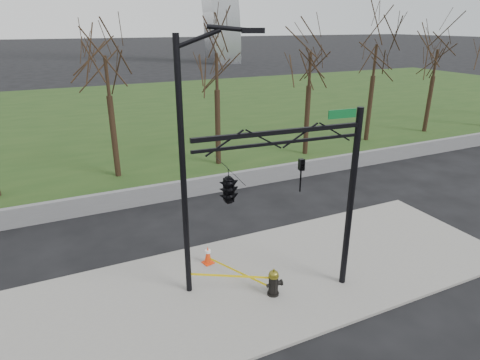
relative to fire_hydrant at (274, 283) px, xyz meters
name	(u,v)px	position (x,y,z in m)	size (l,w,h in m)	color
ground	(266,280)	(0.23, 0.90, -0.53)	(500.00, 500.00, 0.00)	black
sidewalk	(266,279)	(0.23, 0.90, -0.48)	(18.00, 6.00, 0.10)	gray
grass_strip	(118,114)	(0.23, 30.90, -0.50)	(120.00, 40.00, 0.06)	#1E3814
guardrail	(191,188)	(0.23, 8.90, -0.08)	(60.00, 0.30, 0.90)	#59595B
tree_row	(263,98)	(6.41, 12.90, 3.35)	(58.37, 4.00, 7.75)	black
fire_hydrant	(274,283)	(0.00, 0.00, 0.00)	(0.58, 0.38, 0.94)	black
traffic_cone	(208,255)	(-1.25, 2.59, -0.09)	(0.43, 0.43, 0.69)	red
street_light	(190,155)	(-2.17, 1.27, 4.16)	(2.30, 0.98, 8.21)	black
traffic_signal_mast	(255,182)	(-0.80, -0.14, 3.62)	(5.09, 2.52, 6.00)	black
caution_tape	(235,274)	(-0.91, 0.99, -0.02)	(2.37, 2.59, 0.47)	yellow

